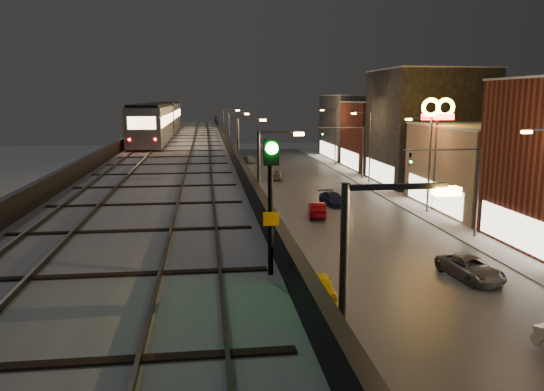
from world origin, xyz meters
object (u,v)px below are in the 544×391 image
car_mid_silver (257,228)px  car_mid_dark (276,175)px  car_onc_dark (471,269)px  car_taxi (317,286)px  car_far_white (248,159)px  subway_train (160,119)px  car_onc_white (333,199)px  car_near_white (317,210)px  rail_signal (271,180)px

car_mid_silver → car_mid_dark: 29.30m
car_onc_dark → car_taxi: bearing=-178.7°
car_far_white → car_onc_dark: (8.56, -58.95, 0.02)m
car_mid_silver → car_onc_dark: (11.70, -11.56, -0.06)m
subway_train → car_mid_silver: subway_train is taller
subway_train → car_onc_dark: 39.12m
car_mid_dark → car_onc_white: bearing=108.7°
car_far_white → car_onc_white: (5.63, -36.38, 0.01)m
car_mid_dark → car_far_white: 18.70m
car_taxi → car_mid_dark: size_ratio=1.03×
car_near_white → car_onc_dark: bearing=116.3°
car_taxi → car_onc_dark: (9.79, 1.99, -0.09)m
car_near_white → car_taxi: bearing=86.5°
car_taxi → car_onc_white: car_taxi is taller
subway_train → car_taxi: subway_train is taller
subway_train → rail_signal: subway_train is taller
rail_signal → car_mid_silver: (2.40, 28.35, -8.17)m
car_mid_silver → car_onc_dark: car_mid_silver is taller
car_near_white → car_mid_dark: 22.82m
car_taxi → car_far_white: (1.23, 60.94, -0.11)m
car_taxi → car_onc_white: 25.50m
car_mid_dark → car_onc_white: car_onc_white is taller
rail_signal → car_onc_dark: bearing=50.0°
car_mid_silver → car_near_white: bearing=-122.2°
car_far_white → car_onc_white: bearing=81.8°
car_onc_white → car_mid_dark: bearing=92.5°
subway_train → car_mid_dark: 17.97m
car_far_white → car_onc_dark: 59.57m
car_mid_silver → car_far_white: bearing=-80.7°
car_mid_silver → rail_signal: bearing=98.2°
car_taxi → car_mid_silver: 13.69m
car_near_white → car_onc_dark: size_ratio=0.88×
car_far_white → car_onc_dark: car_onc_dark is taller
subway_train → car_mid_silver: (8.80, -20.85, -7.66)m
car_onc_white → rail_signal: bearing=-114.4°
car_near_white → car_onc_white: bearing=-110.1°
car_far_white → rail_signal: bearing=68.8°
car_mid_dark → car_onc_dark: size_ratio=0.90×
car_onc_white → car_mid_silver: bearing=-137.1°
car_mid_dark → car_onc_dark: bearing=106.7°
subway_train → car_mid_silver: bearing=-67.1°
car_far_white → car_mid_silver: bearing=69.2°
rail_signal → car_mid_silver: 29.61m
car_near_white → car_mid_silver: bearing=53.3°
subway_train → car_mid_dark: subway_train is taller
car_taxi → car_far_white: size_ratio=1.17×
rail_signal → car_near_white: size_ratio=0.77×
rail_signal → car_near_white: 36.32m
subway_train → car_onc_white: size_ratio=8.17×
car_onc_dark → car_onc_white: (-2.93, 22.56, -0.01)m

